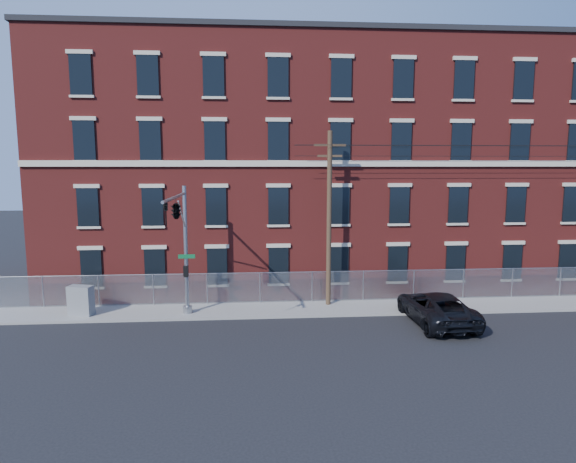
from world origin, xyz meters
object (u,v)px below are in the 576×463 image
(pickup_truck, at_px, (436,308))
(utility_cabinet, at_px, (81,300))
(utility_pole_near, at_px, (329,216))
(traffic_signal_mast, at_px, (179,223))

(pickup_truck, xyz_separation_m, utility_cabinet, (-18.87, 2.44, 0.10))
(utility_pole_near, distance_m, pickup_truck, 7.66)
(utility_pole_near, bearing_deg, traffic_signal_mast, -156.86)
(utility_pole_near, relative_size, utility_cabinet, 6.22)
(utility_cabinet, bearing_deg, utility_pole_near, 17.99)
(utility_cabinet, bearing_deg, pickup_truck, 6.49)
(traffic_signal_mast, distance_m, utility_cabinet, 7.65)
(utility_pole_near, distance_m, utility_cabinet, 14.45)
(pickup_truck, relative_size, utility_cabinet, 3.69)
(traffic_signal_mast, relative_size, pickup_truck, 1.18)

